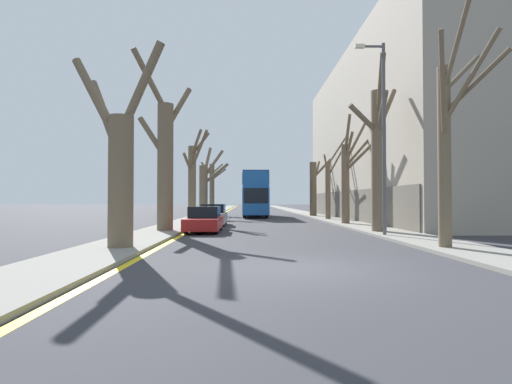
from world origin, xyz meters
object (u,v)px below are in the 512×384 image
street_tree_left_1 (165,160)px  street_tree_left_4 (212,187)px  street_tree_right_4 (314,186)px  street_tree_right_1 (379,153)px  street_tree_left_2 (193,178)px  double_decker_bus (255,192)px  parked_car_0 (204,220)px  street_tree_right_3 (329,185)px  street_tree_left_3 (205,187)px  parked_car_1 (213,215)px  street_tree_right_2 (348,175)px  lamp_post (382,130)px  street_tree_left_0 (119,163)px  street_tree_right_0 (448,139)px

street_tree_left_1 → street_tree_left_4: (0.32, 24.70, -0.65)m
street_tree_left_4 → street_tree_right_4: (10.91, -5.00, -0.05)m
street_tree_right_1 → street_tree_right_4: bearing=89.7°
street_tree_left_2 → double_decker_bus: 11.93m
street_tree_left_2 → parked_car_0: bearing=-78.2°
street_tree_left_4 → double_decker_bus: size_ratio=0.58×
street_tree_right_3 → double_decker_bus: bearing=130.8°
street_tree_left_2 → street_tree_left_3: street_tree_left_3 is taller
street_tree_right_1 → parked_car_1: street_tree_right_1 is taller
street_tree_right_2 → lamp_post: size_ratio=0.81×
street_tree_left_0 → street_tree_right_0: (11.17, -0.46, 0.77)m
street_tree_left_3 → street_tree_right_3: (11.04, -4.57, 0.05)m
street_tree_right_2 → double_decker_bus: size_ratio=0.69×
street_tree_right_0 → street_tree_right_1: street_tree_right_1 is taller
street_tree_right_2 → street_tree_left_4: bearing=120.5°
street_tree_left_0 → parked_car_1: bearing=81.0°
parked_car_0 → street_tree_right_3: bearing=53.1°
lamp_post → street_tree_right_0: bearing=-83.5°
double_decker_bus → street_tree_left_4: bearing=135.1°
street_tree_right_0 → street_tree_left_3: bearing=113.3°
street_tree_right_2 → parked_car_1: size_ratio=1.80×
street_tree_left_1 → parked_car_0: bearing=10.1°
street_tree_left_1 → double_decker_bus: street_tree_left_1 is taller
street_tree_right_1 → street_tree_left_2: bearing=137.5°
street_tree_right_2 → parked_car_0: 11.19m
street_tree_left_2 → parked_car_0: street_tree_left_2 is taller
street_tree_left_2 → street_tree_right_3: size_ratio=0.92×
street_tree_right_0 → parked_car_0: (-9.07, 8.25, -3.11)m
street_tree_left_3 → parked_car_0: street_tree_left_3 is taller
parked_car_0 → lamp_post: (8.51, -3.33, 4.31)m
street_tree_left_4 → street_tree_right_0: (10.82, -32.58, 0.56)m
street_tree_left_2 → street_tree_right_0: bearing=-57.3°
street_tree_right_0 → street_tree_right_2: (0.15, 13.94, -0.31)m
street_tree_left_4 → street_tree_left_1: bearing=-90.8°
street_tree_left_2 → parked_car_1: street_tree_left_2 is taller
lamp_post → street_tree_left_2: bearing=130.7°
street_tree_right_3 → street_tree_right_0: bearing=-90.5°
street_tree_right_4 → double_decker_bus: 6.13m
double_decker_bus → street_tree_left_0: bearing=-100.7°
street_tree_right_3 → lamp_post: bearing=-92.7°
street_tree_left_4 → double_decker_bus: (4.82, -4.80, -0.67)m
street_tree_right_2 → lamp_post: bearing=-94.5°
street_tree_right_3 → street_tree_right_4: 6.98m
street_tree_right_1 → street_tree_right_3: (0.22, 13.61, -1.06)m
street_tree_right_4 → street_tree_left_4: bearing=155.4°
street_tree_right_2 → parked_car_0: size_ratio=1.63×
street_tree_left_4 → street_tree_right_0: size_ratio=0.76×
street_tree_left_1 → lamp_post: bearing=-15.6°
street_tree_left_2 → parked_car_1: (1.82, -3.27, -2.69)m
street_tree_left_2 → street_tree_left_4: bearing=89.7°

